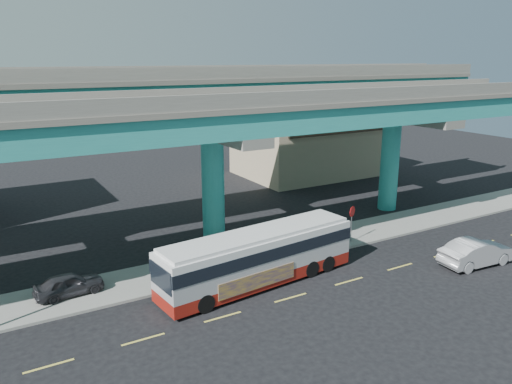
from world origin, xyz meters
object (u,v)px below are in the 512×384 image
sedan (477,252)px  transit_bus (259,255)px  parked_car (69,284)px  stop_sign (352,216)px

sedan → transit_bus: bearing=75.5°
transit_bus → parked_car: (-9.51, 3.54, -0.92)m
transit_bus → sedan: (12.78, -4.50, -0.86)m
transit_bus → sedan: 13.58m
sedan → parked_car: 23.69m
sedan → parked_car: bearing=75.1°
parked_car → stop_sign: 18.11m
transit_bus → parked_car: size_ratio=3.32×
parked_car → transit_bus: bearing=-115.2°
parked_car → stop_sign: bearing=-99.4°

